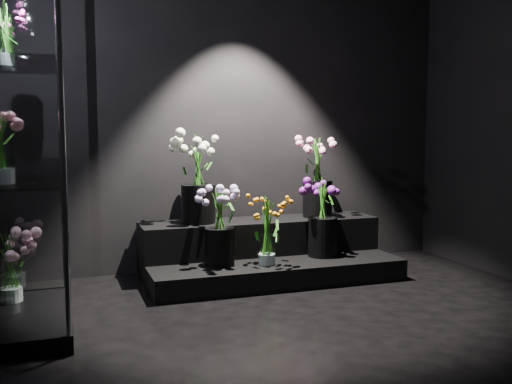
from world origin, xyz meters
name	(u,v)px	position (x,y,z in m)	size (l,w,h in m)	color
floor	(334,346)	(0.00, 0.00, 0.00)	(4.00, 4.00, 0.00)	black
wall_back	(229,106)	(0.00, 2.00, 1.40)	(4.00, 4.00, 0.00)	black
display_riser	(265,253)	(0.19, 1.60, 0.18)	(2.00, 0.89, 0.44)	black
display_case	(8,137)	(-1.67, 0.85, 1.14)	(0.62, 1.04, 2.28)	black
bouquet_orange_bells	(267,230)	(0.08, 1.28, 0.43)	(0.29, 0.29, 0.51)	white
bouquet_lilac	(219,218)	(-0.26, 1.38, 0.53)	(0.48, 0.48, 0.61)	black
bouquet_purple	(323,213)	(0.61, 1.41, 0.52)	(0.34, 0.34, 0.63)	black
bouquet_cream_roses	(198,173)	(-0.34, 1.72, 0.85)	(0.42, 0.42, 0.70)	black
bouquet_pink_roses	(318,173)	(0.70, 1.71, 0.82)	(0.39, 0.39, 0.67)	black
bouquet_case_pink	(0,145)	(-1.69, 0.66, 1.11)	(0.31, 0.31, 0.40)	white
bouquet_case_magenta	(4,34)	(-1.68, 1.03, 1.75)	(0.25, 0.25, 0.35)	white
bouquet_case_base_pink	(10,264)	(-1.71, 1.10, 0.35)	(0.42, 0.42, 0.45)	white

